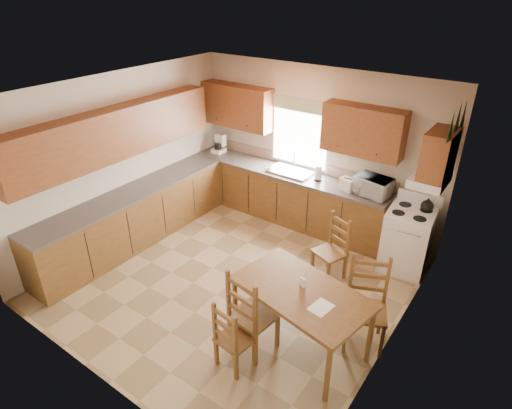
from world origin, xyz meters
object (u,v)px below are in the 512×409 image
Objects in this scene: chair_near_left at (254,311)px; dining_table at (300,318)px; microwave at (373,186)px; chair_far_left at (330,249)px; chair_far_right at (366,306)px; chair_near_right at (235,335)px; stove at (407,241)px.

dining_table is at bearing -134.25° from chair_near_left.
microwave is 2.90m from chair_near_left.
chair_far_right is at bearing -24.11° from chair_far_left.
chair_near_right is 2.07m from chair_far_left.
chair_near_right is (-0.01, -0.33, -0.11)m from chair_near_left.
chair_far_right is at bearing 48.94° from dining_table.
chair_far_left reaches higher than chair_near_right.
stove is at bearing 67.55° from chair_far_left.
chair_near_right is at bearing 94.13° from chair_near_left.
chair_near_right is at bearing -111.91° from dining_table.
microwave is at bearing 105.70° from dining_table.
stove is 2.76m from chair_near_left.
chair_near_left is at bearing -130.00° from dining_table.
stove is 3.07m from chair_near_right.
chair_far_right is (0.81, -2.04, -0.51)m from microwave.
dining_table is at bearing -56.05° from chair_far_left.
microwave reaches higher than chair_far_right.
stove is at bearing -11.36° from microwave.
chair_far_right reaches higher than dining_table.
chair_far_right is (1.02, 0.81, 0.00)m from chair_near_left.
chair_near_left is (-0.91, -2.60, 0.08)m from stove.
stove is 0.95m from microwave.
chair_far_left is at bearing -86.13° from chair_near_right.
dining_table is 1.37× the size of chair_far_right.
dining_table is 1.44m from chair_far_left.
microwave is at bearing 104.96° from chair_far_left.
chair_far_right is (0.60, 0.47, 0.15)m from dining_table.
chair_far_left reaches higher than stove.
stove is 1.80m from chair_far_right.
chair_near_right is (-0.22, -3.18, -0.63)m from microwave.
chair_near_right is 1.54m from chair_far_right.
chair_near_right is (-0.43, -0.67, 0.03)m from dining_table.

